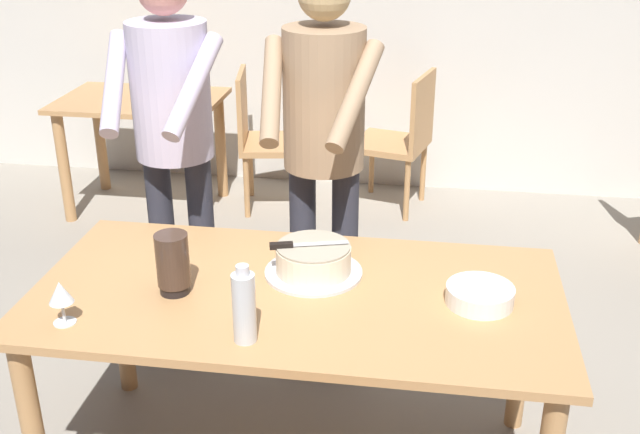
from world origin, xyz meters
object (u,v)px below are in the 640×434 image
Objects in this scene: wine_glass_near at (60,294)px; water_bottle at (244,307)px; person_cutting_cake at (324,137)px; background_chair_0 at (402,136)px; main_dining_table at (297,317)px; cake_on_platter at (313,261)px; plate_stack at (480,295)px; background_table at (142,123)px; hurricane_lamp at (173,263)px; background_chair_2 at (263,135)px; person_standing_beside at (173,127)px; cake_knife at (292,245)px.

water_bottle is (0.58, -0.01, 0.01)m from wine_glass_near.
background_chair_0 is at bearing 82.79° from person_cutting_cake.
main_dining_table is 12.26× the size of wine_glass_near.
cake_on_platter is 1.55× the size of plate_stack.
plate_stack is 1.53× the size of wine_glass_near.
wine_glass_near is at bearing -74.10° from background_table.
person_cutting_cake reaches higher than main_dining_table.
hurricane_lamp is at bearing -103.66° from background_chair_0.
background_chair_0 is 0.88m from background_chair_2.
hurricane_lamp is (-0.40, -0.07, 0.21)m from main_dining_table.
water_bottle is 1.15m from person_standing_beside.
cake_on_platter is 0.60m from person_cutting_cake.
cake_on_platter is at bearing 15.71° from cake_knife.
background_table is (-1.37, 2.15, -0.29)m from cake_knife.
water_bottle is at bearing -63.06° from background_table.
cake_knife is at bearing 171.21° from plate_stack.
cake_on_platter reaches higher than background_table.
water_bottle is 2.79m from background_chair_2.
hurricane_lamp reaches higher than plate_stack.
plate_stack is (0.56, -0.12, -0.02)m from cake_on_platter.
water_bottle reaches higher than main_dining_table.
background_chair_0 is (0.32, 2.81, -0.37)m from water_bottle.
background_chair_0 is (0.62, 2.57, -0.37)m from hurricane_lamp.
background_table is (-0.77, 1.57, -0.50)m from person_standing_beside.
hurricane_lamp is at bearing -175.60° from plate_stack.
cake_on_platter is at bearing -85.28° from person_cutting_cake.
background_chair_2 is (-0.65, 2.40, -0.16)m from main_dining_table.
wine_glass_near is 2.67m from background_table.
background_table is at bearing 122.55° from cake_knife.
background_chair_2 is at bearing 110.38° from person_cutting_cake.
background_table is (-1.40, 2.25, -0.07)m from main_dining_table.
plate_stack is (0.60, 0.01, 0.13)m from main_dining_table.
wine_glass_near is (-0.67, -0.30, 0.20)m from main_dining_table.
person_standing_beside is at bearing 177.26° from person_cutting_cake.
cake_knife reaches higher than cake_on_platter.
background_table is (-2.00, 2.25, -0.20)m from plate_stack.
water_bottle is at bearing -39.39° from hurricane_lamp.
hurricane_lamp is (-1.00, -0.08, 0.08)m from plate_stack.
person_standing_beside is 1.91× the size of background_chair_0.
hurricane_lamp is (-0.43, -0.19, 0.06)m from cake_on_platter.
cake_knife is 0.59m from person_cutting_cake.
cake_knife is (-0.03, 0.11, 0.22)m from main_dining_table.
person_standing_beside is (0.04, 0.99, 0.22)m from wine_glass_near.
background_chair_0 is (0.90, 2.80, -0.36)m from wine_glass_near.
water_bottle is at bearing -78.44° from background_chair_2.
wine_glass_near is 2.72m from background_chair_2.
person_cutting_cake is at bearing 87.38° from cake_knife.
background_chair_2 reaches higher than plate_stack.
person_standing_beside reaches higher than wine_glass_near.
plate_stack is 0.94m from person_cutting_cake.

